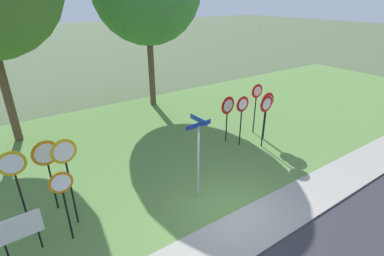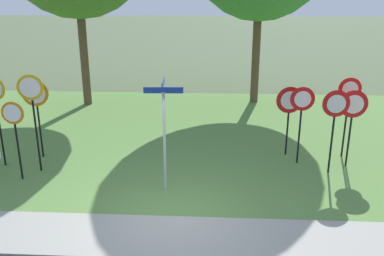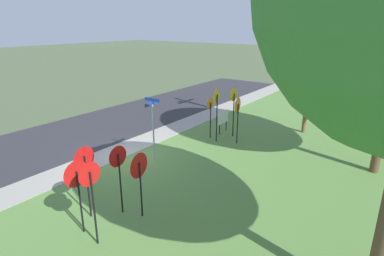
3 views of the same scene
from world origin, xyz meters
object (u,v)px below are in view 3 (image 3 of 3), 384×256
(stop_sign_near_left, at_px, (210,110))
(street_name_post, at_px, (153,124))
(notice_board, at_px, (223,118))
(stop_sign_far_left, at_px, (217,104))
(yield_sign_near_right, at_px, (139,170))
(utility_pole, at_px, (311,41))
(yield_sign_far_right, at_px, (77,180))
(stop_sign_far_center, at_px, (234,102))
(yield_sign_far_left, at_px, (118,164))
(stop_sign_near_right, at_px, (238,110))
(yield_sign_near_left, at_px, (91,185))
(yield_sign_center, at_px, (85,165))

(stop_sign_near_left, relative_size, street_name_post, 0.76)
(notice_board, bearing_deg, stop_sign_far_left, 14.34)
(yield_sign_near_right, height_order, utility_pole, utility_pole)
(street_name_post, bearing_deg, yield_sign_far_right, 16.34)
(stop_sign_far_center, height_order, yield_sign_far_left, stop_sign_far_center)
(stop_sign_near_right, bearing_deg, yield_sign_near_right, -2.92)
(yield_sign_near_left, relative_size, notice_board, 2.00)
(stop_sign_near_left, height_order, yield_sign_far_left, yield_sign_far_left)
(yield_sign_center, relative_size, notice_board, 1.93)
(stop_sign_far_center, height_order, yield_sign_center, stop_sign_far_center)
(stop_sign_near_left, height_order, yield_sign_far_right, yield_sign_far_right)
(yield_sign_near_right, distance_m, street_name_post, 4.39)
(yield_sign_far_right, xyz_separation_m, yield_sign_center, (-0.63, -0.48, 0.09))
(yield_sign_far_right, bearing_deg, yield_sign_near_left, 83.97)
(stop_sign_near_left, xyz_separation_m, yield_sign_far_left, (7.76, 1.54, 0.17))
(yield_sign_near_right, height_order, yield_sign_far_right, yield_sign_far_right)
(stop_sign_far_center, distance_m, utility_pole, 5.16)
(street_name_post, height_order, utility_pole, utility_pole)
(stop_sign_near_right, relative_size, yield_sign_near_left, 0.97)
(stop_sign_far_left, height_order, yield_sign_far_left, stop_sign_far_left)
(street_name_post, distance_m, utility_pole, 9.55)
(yield_sign_center, height_order, utility_pole, utility_pole)
(yield_sign_near_right, bearing_deg, yield_sign_center, -58.77)
(stop_sign_near_left, bearing_deg, street_name_post, -6.40)
(stop_sign_near_right, xyz_separation_m, yield_sign_center, (8.59, -0.70, 0.02))
(yield_sign_near_left, relative_size, utility_pole, 0.27)
(yield_sign_near_left, relative_size, yield_sign_far_right, 1.09)
(stop_sign_near_right, height_order, yield_sign_far_left, stop_sign_near_right)
(stop_sign_far_left, height_order, yield_sign_near_left, stop_sign_far_left)
(stop_sign_near_right, xyz_separation_m, street_name_post, (4.09, -2.00, -0.05))
(yield_sign_near_left, distance_m, yield_sign_center, 1.46)
(yield_sign_far_left, height_order, notice_board, yield_sign_far_left)
(yield_sign_far_left, relative_size, utility_pole, 0.25)
(stop_sign_far_left, xyz_separation_m, yield_sign_near_right, (7.24, 1.65, -0.42))
(stop_sign_far_left, relative_size, notice_board, 2.24)
(stop_sign_near_left, height_order, yield_sign_center, yield_sign_center)
(stop_sign_near_left, xyz_separation_m, utility_pole, (-3.93, 3.72, 3.47))
(stop_sign_far_center, xyz_separation_m, utility_pole, (-3.00, 2.83, 3.10))
(stop_sign_near_left, relative_size, stop_sign_far_left, 0.79)
(stop_sign_near_left, height_order, notice_board, stop_sign_near_left)
(yield_sign_near_left, height_order, yield_sign_far_left, yield_sign_near_left)
(stop_sign_near_right, relative_size, street_name_post, 0.84)
(yield_sign_far_left, distance_m, utility_pole, 12.34)
(street_name_post, distance_m, notice_board, 5.28)
(stop_sign_near_left, distance_m, yield_sign_far_left, 7.91)
(stop_sign_near_left, xyz_separation_m, stop_sign_near_right, (-0.07, 1.59, 0.21))
(yield_sign_center, xyz_separation_m, street_name_post, (-4.51, -1.31, -0.07))
(stop_sign_near_left, bearing_deg, stop_sign_far_center, 135.66)
(stop_sign_far_center, bearing_deg, yield_sign_far_left, 7.05)
(yield_sign_near_right, distance_m, yield_sign_far_left, 0.72)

